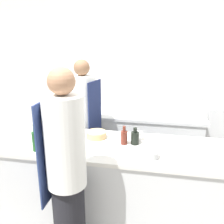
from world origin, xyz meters
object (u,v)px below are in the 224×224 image
bottle_cooking_oil (124,137)px  bottle_olive_oil (36,140)px  bowl_prep_small (150,154)px  chef_at_stove (84,125)px  bottle_wine (135,138)px  bottle_sauce (57,143)px  bottle_vinegar (68,144)px  chef_at_prep_near (67,175)px  bowl_mixing_large (96,135)px  cup (139,136)px

bottle_cooking_oil → bottle_olive_oil: bearing=-159.0°
bottle_olive_oil → bowl_prep_small: bearing=3.2°
chef_at_stove → bowl_prep_small: size_ratio=10.63×
chef_at_stove → bottle_wine: (0.73, -0.56, 0.12)m
bottle_sauce → bowl_prep_small: (0.91, 0.02, -0.05)m
bottle_vinegar → bottle_cooking_oil: bottle_vinegar is taller
chef_at_prep_near → bottle_olive_oil: size_ratio=6.61×
bottle_cooking_oil → bowl_prep_small: size_ratio=1.22×
bottle_sauce → bowl_prep_small: 0.91m
bowl_mixing_large → bottle_olive_oil: bearing=-139.6°
bowl_mixing_large → bottle_vinegar: bearing=-110.1°
bottle_olive_oil → bottle_sauce: 0.21m
chef_at_prep_near → bowl_mixing_large: chef_at_prep_near is taller
bottle_sauce → chef_at_prep_near: bearing=-58.2°
bowl_prep_small → cup: 0.42m
chef_at_stove → bottle_olive_oil: chef_at_stove is taller
cup → bottle_sauce: bearing=-151.7°
chef_at_stove → bottle_vinegar: size_ratio=6.11×
bowl_prep_small → bottle_wine: bearing=121.4°
bottle_vinegar → bottle_wine: 0.70m
bottle_sauce → cup: (0.77, 0.41, -0.04)m
chef_at_prep_near → bottle_vinegar: 0.38m
bowl_mixing_large → chef_at_stove: bearing=121.6°
bottle_cooking_oil → bottle_wine: bearing=10.8°
bottle_cooking_oil → bowl_prep_small: bottle_cooking_oil is taller
chef_at_stove → bowl_mixing_large: (0.29, -0.47, 0.08)m
bowl_prep_small → bottle_cooking_oil: bearing=137.6°
bottle_wine → bottle_sauce: 0.80m
bottle_wine → bottle_sauce: size_ratio=0.86×
bottle_cooking_oil → cup: size_ratio=2.08×
bottle_sauce → bottle_olive_oil: bearing=-168.3°
chef_at_stove → cup: (0.76, -0.44, 0.09)m
chef_at_prep_near → bottle_wine: (0.49, 0.71, 0.08)m
bottle_wine → bottle_sauce: bearing=-158.0°
bottle_cooking_oil → bowl_mixing_large: (-0.33, 0.11, -0.04)m
chef_at_stove → bottle_sauce: 0.86m
bottle_vinegar → bottle_wine: (0.60, 0.36, -0.04)m
chef_at_prep_near → cup: (0.51, 0.82, 0.05)m
chef_at_prep_near → chef_at_stove: (-0.24, 1.26, -0.04)m
bottle_sauce → bowl_mixing_large: bottle_sauce is taller
bottle_olive_oil → bowl_mixing_large: bearing=40.4°
bottle_vinegar → bottle_cooking_oil: bearing=34.5°
bowl_prep_small → bottle_sauce: bearing=-178.7°
chef_at_stove → bowl_prep_small: 1.23m
bottle_wine → cup: (0.03, 0.12, -0.02)m
chef_at_prep_near → bottle_vinegar: bearing=18.6°
bowl_mixing_large → bottle_wine: bearing=-11.1°
bottle_cooking_oil → bowl_prep_small: bearing=-42.4°
bottle_vinegar → bottle_wine: bottle_vinegar is taller
chef_at_stove → bowl_mixing_large: chef_at_stove is taller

